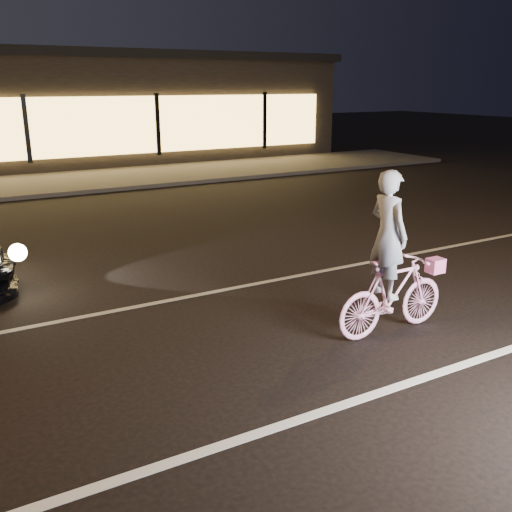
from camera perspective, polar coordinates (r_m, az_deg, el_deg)
ground at (r=6.79m, az=-1.50°, el=-9.66°), size 90.00×90.00×0.00m
lane_stripe_near at (r=5.67m, az=5.93°, el=-15.47°), size 60.00×0.12×0.01m
lane_stripe_far at (r=8.46m, az=-7.92°, el=-4.27°), size 60.00×0.10×0.01m
sidewalk at (r=18.82m, az=-20.64°, el=6.73°), size 30.00×4.00×0.12m
storefront at (r=24.51m, az=-23.57°, el=13.47°), size 25.40×8.42×4.20m
cyclist at (r=7.22m, az=13.39°, el=-2.10°), size 1.65×0.57×2.08m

